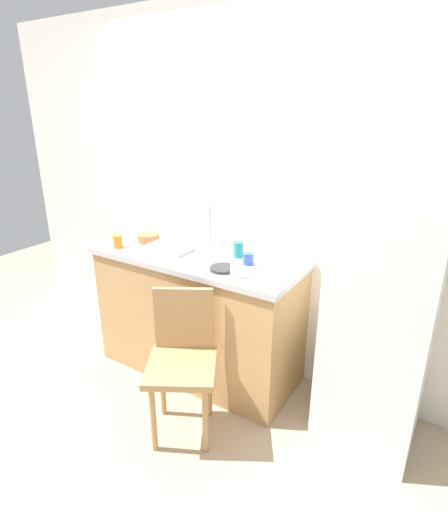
{
  "coord_description": "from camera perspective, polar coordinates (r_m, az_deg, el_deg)",
  "views": [
    {
      "loc": [
        1.28,
        -1.5,
        1.9
      ],
      "look_at": [
        -0.04,
        0.6,
        0.98
      ],
      "focal_mm": 28.49,
      "sensor_mm": 36.0,
      "label": 1
    }
  ],
  "objects": [
    {
      "name": "cup_teal",
      "position": [
        2.76,
        2.01,
        0.93
      ],
      "size": [
        0.07,
        0.07,
        0.11
      ],
      "primitive_type": "cylinder",
      "color": "teal",
      "rests_on": "countertop"
    },
    {
      "name": "refrigerator",
      "position": [
        2.48,
        21.03,
        -9.32
      ],
      "size": [
        0.54,
        0.57,
        1.46
      ],
      "primitive_type": "cube",
      "color": "silver",
      "rests_on": "ground_plane"
    },
    {
      "name": "countertop",
      "position": [
        2.84,
        -3.74,
        -0.1
      ],
      "size": [
        1.5,
        0.64,
        0.04
      ],
      "primitive_type": "cube",
      "color": "#B7B7BC",
      "rests_on": "cabinet_base"
    },
    {
      "name": "cup_blue",
      "position": [
        2.63,
        3.44,
        -0.39
      ],
      "size": [
        0.07,
        0.07,
        0.08
      ],
      "primitive_type": "cylinder",
      "color": "blue",
      "rests_on": "countertop"
    },
    {
      "name": "cup_white",
      "position": [
        2.42,
        1.63,
        -1.98
      ],
      "size": [
        0.06,
        0.06,
        0.1
      ],
      "primitive_type": "cylinder",
      "color": "white",
      "rests_on": "countertop"
    },
    {
      "name": "cabinet_base",
      "position": [
        3.03,
        -3.54,
        -8.37
      ],
      "size": [
        1.46,
        0.6,
        0.89
      ],
      "primitive_type": "cube",
      "color": "tan",
      "rests_on": "ground_plane"
    },
    {
      "name": "terracotta_bowl",
      "position": [
        3.12,
        -10.53,
        2.5
      ],
      "size": [
        0.16,
        0.16,
        0.06
      ],
      "primitive_type": "cylinder",
      "color": "#C67042",
      "rests_on": "countertop"
    },
    {
      "name": "chair",
      "position": [
        2.5,
        -5.86,
        -13.89
      ],
      "size": [
        0.55,
        0.55,
        0.89
      ],
      "rotation": [
        0.0,
        0.0,
        0.53
      ],
      "color": "tan",
      "rests_on": "ground_plane"
    },
    {
      "name": "ground_plane",
      "position": [
        2.74,
        -6.59,
        -23.77
      ],
      "size": [
        8.0,
        8.0,
        0.0
      ],
      "primitive_type": "plane",
      "color": "tan"
    },
    {
      "name": "hotplate",
      "position": [
        2.55,
        -0.14,
        -1.76
      ],
      "size": [
        0.17,
        0.17,
        0.02
      ],
      "primitive_type": "cylinder",
      "color": "#2D2D2D",
      "rests_on": "countertop"
    },
    {
      "name": "back_wall",
      "position": [
        2.88,
        4.92,
        8.0
      ],
      "size": [
        4.8,
        0.1,
        2.58
      ],
      "primitive_type": "cube",
      "color": "white",
      "rests_on": "ground_plane"
    },
    {
      "name": "faucet",
      "position": [
        3.02,
        -2.0,
        4.45
      ],
      "size": [
        0.02,
        0.02,
        0.29
      ],
      "primitive_type": "cylinder",
      "color": "#B7B7BC",
      "rests_on": "countertop"
    },
    {
      "name": "cup_orange",
      "position": [
        3.05,
        -14.71,
        2.0
      ],
      "size": [
        0.07,
        0.07,
        0.09
      ],
      "primitive_type": "cylinder",
      "color": "orange",
      "rests_on": "countertop"
    },
    {
      "name": "dish_tray",
      "position": [
        2.91,
        -7.52,
        1.23
      ],
      "size": [
        0.28,
        0.2,
        0.05
      ],
      "primitive_type": "cube",
      "color": "white",
      "rests_on": "countertop"
    }
  ]
}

